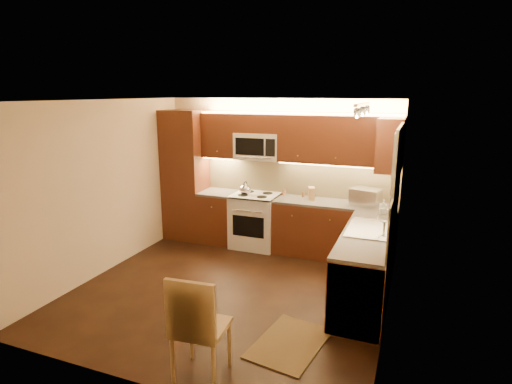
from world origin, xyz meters
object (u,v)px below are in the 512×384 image
at_px(knife_block, 312,193).
at_px(dining_chair, 201,325).
at_px(stove, 255,220).
at_px(microwave, 258,146).
at_px(toaster_oven, 366,197).
at_px(kettle, 245,188).
at_px(sink, 370,223).
at_px(soap_bottle, 383,206).

xyz_separation_m(knife_block, dining_chair, (-0.17, -3.43, -0.48)).
relative_size(stove, microwave, 1.21).
xyz_separation_m(toaster_oven, dining_chair, (-1.03, -3.41, -0.51)).
bearing_deg(dining_chair, knife_block, 82.44).
bearing_deg(knife_block, kettle, 166.88).
xyz_separation_m(sink, knife_block, (-1.05, 1.20, 0.03)).
bearing_deg(kettle, stove, 25.43).
distance_m(stove, sink, 2.35).
bearing_deg(soap_bottle, sink, -119.06).
height_order(sink, toaster_oven, toaster_oven).
bearing_deg(stove, knife_block, 4.47).
bearing_deg(dining_chair, toaster_oven, 68.52).
bearing_deg(soap_bottle, toaster_oven, 105.56).
xyz_separation_m(toaster_oven, soap_bottle, (0.30, -0.39, -0.02)).
relative_size(microwave, soap_bottle, 3.66).
height_order(stove, kettle, kettle).
xyz_separation_m(stove, sink, (2.00, -1.12, 0.52)).
relative_size(knife_block, dining_chair, 0.20).
relative_size(toaster_oven, dining_chair, 0.41).
xyz_separation_m(kettle, toaster_oven, (1.96, 0.13, -0.01)).
height_order(microwave, toaster_oven, microwave).
relative_size(kettle, toaster_oven, 0.53).
bearing_deg(stove, soap_bottle, -9.06).
distance_m(microwave, knife_block, 1.19).
distance_m(stove, soap_bottle, 2.20).
relative_size(sink, knife_block, 4.19).
relative_size(knife_block, soap_bottle, 0.99).
distance_m(stove, toaster_oven, 1.89).
xyz_separation_m(toaster_oven, knife_block, (-0.86, 0.02, -0.03)).
bearing_deg(microwave, soap_bottle, -12.60).
relative_size(stove, sink, 1.07).
relative_size(stove, toaster_oven, 2.15).
xyz_separation_m(stove, toaster_oven, (1.81, 0.06, 0.57)).
bearing_deg(microwave, stove, -90.00).
distance_m(toaster_oven, dining_chair, 3.60).
height_order(stove, toaster_oven, toaster_oven).
bearing_deg(kettle, knife_block, 8.67).
height_order(kettle, knife_block, kettle).
xyz_separation_m(sink, dining_chair, (-1.22, -2.23, -0.45)).
bearing_deg(toaster_oven, knife_block, -167.95).
distance_m(microwave, toaster_oven, 1.93).
relative_size(microwave, dining_chair, 0.73).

